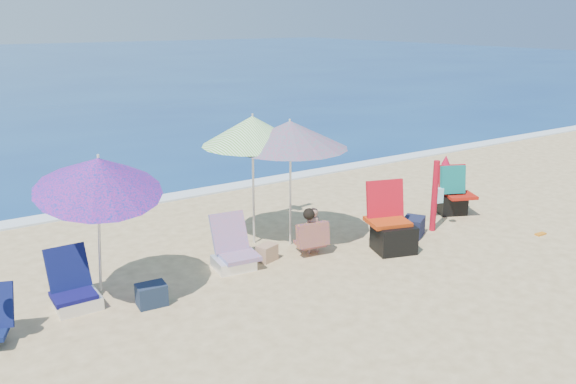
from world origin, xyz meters
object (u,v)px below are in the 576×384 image
chair_navy (74,292)px  camp_chair_left (392,231)px  umbrella_turquoise (290,135)px  chair_rainbow (233,254)px  camp_chair_right (452,196)px  person_center (312,232)px  umbrella_striped (253,131)px  furled_umbrella (437,189)px  umbrella_blue (98,175)px

chair_navy → camp_chair_left: camp_chair_left is taller
umbrella_turquoise → chair_rainbow: (-1.23, -0.29, -1.67)m
umbrella_turquoise → chair_navy: umbrella_turquoise is taller
camp_chair_right → umbrella_turquoise: bearing=174.5°
camp_chair_left → camp_chair_right: (2.27, 0.77, 0.02)m
chair_navy → person_center: person_center is taller
umbrella_turquoise → umbrella_striped: 0.61m
umbrella_turquoise → furled_umbrella: (2.53, -0.86, -1.10)m
umbrella_blue → camp_chair_right: umbrella_blue is taller
furled_umbrella → camp_chair_left: size_ratio=1.27×
umbrella_blue → camp_chair_right: bearing=1.4°
furled_umbrella → chair_rainbow: 3.84m
furled_umbrella → camp_chair_left: bearing=-168.7°
camp_chair_left → furled_umbrella: bearing=11.3°
umbrella_striped → camp_chair_left: bearing=-41.4°
furled_umbrella → chair_navy: furled_umbrella is taller
umbrella_striped → umbrella_blue: umbrella_blue is taller
furled_umbrella → umbrella_turquoise: bearing=161.3°
chair_rainbow → camp_chair_right: camp_chair_right is taller
umbrella_blue → chair_rainbow: umbrella_blue is taller
umbrella_striped → person_center: umbrella_striped is taller
chair_rainbow → camp_chair_left: bearing=-18.2°
chair_navy → camp_chair_right: bearing=-0.4°
furled_umbrella → umbrella_blue: bearing=176.5°
umbrella_turquoise → chair_navy: (-3.61, -0.29, -1.68)m
umbrella_turquoise → chair_navy: bearing=-175.4°
umbrella_turquoise → chair_rainbow: bearing=-166.6°
umbrella_turquoise → umbrella_blue: size_ratio=0.98×
chair_navy → camp_chair_left: (4.87, -0.82, 0.13)m
chair_rainbow → person_center: (1.30, -0.24, 0.17)m
umbrella_blue → furled_umbrella: bearing=-3.5°
furled_umbrella → chair_navy: bearing=174.7°
umbrella_striped → furled_umbrella: size_ratio=1.55×
umbrella_striped → camp_chair_left: (1.72, -1.51, -1.59)m
umbrella_turquoise → person_center: (0.07, -0.54, -1.50)m
umbrella_turquoise → umbrella_striped: umbrella_striped is taller
umbrella_striped → chair_rainbow: size_ratio=2.79×
chair_navy → chair_rainbow: (2.38, -0.00, 0.01)m
umbrella_turquoise → umbrella_blue: 3.25m
umbrella_blue → camp_chair_left: size_ratio=1.96×
umbrella_striped → chair_rainbow: (-0.77, -0.70, -1.72)m
umbrella_blue → camp_chair_left: (4.47, -0.61, -1.46)m
chair_rainbow → camp_chair_right: (4.76, -0.05, 0.15)m
umbrella_turquoise → camp_chair_right: 3.86m
umbrella_turquoise → person_center: umbrella_turquoise is taller
umbrella_blue → camp_chair_right: 6.89m
chair_rainbow → camp_chair_right: 4.76m
camp_chair_left → camp_chair_right: camp_chair_left is taller
camp_chair_right → person_center: size_ratio=1.26×
umbrella_striped → furled_umbrella: (2.98, -1.26, -1.15)m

